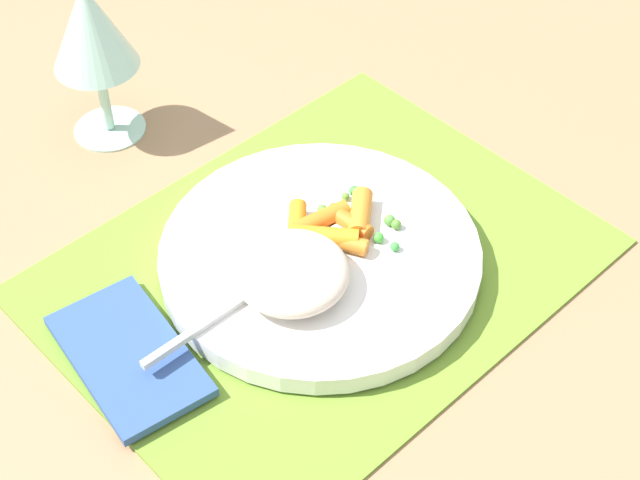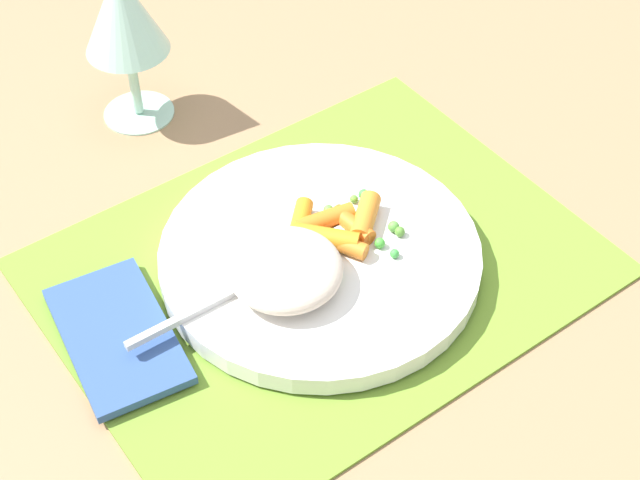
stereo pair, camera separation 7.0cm
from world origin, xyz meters
TOP-DOWN VIEW (x-y plane):
  - ground_plane at (0.00, 0.00)m, footprint 2.40×2.40m
  - placemat at (0.00, 0.00)m, footprint 0.44×0.33m
  - plate at (0.00, 0.00)m, footprint 0.27×0.27m
  - rice_mound at (-0.04, -0.01)m, footprint 0.09×0.09m
  - carrot_portion at (0.02, 0.01)m, footprint 0.09×0.08m
  - pea_scatter at (0.03, -0.01)m, footprint 0.09×0.09m
  - fork at (-0.05, 0.00)m, footprint 0.21×0.02m
  - wine_glass at (-0.02, 0.27)m, footprint 0.08×0.08m
  - napkin at (-0.17, 0.03)m, footprint 0.10×0.15m

SIDE VIEW (x-z plane):
  - ground_plane at x=0.00m, z-range 0.00..0.00m
  - placemat at x=0.00m, z-range 0.00..0.01m
  - napkin at x=-0.17m, z-range 0.01..0.01m
  - plate at x=0.00m, z-range 0.01..0.02m
  - fork at x=-0.05m, z-range 0.02..0.03m
  - pea_scatter at x=0.03m, z-range 0.02..0.03m
  - carrot_portion at x=0.02m, z-range 0.02..0.04m
  - rice_mound at x=-0.04m, z-range 0.02..0.06m
  - wine_glass at x=-0.02m, z-range 0.03..0.19m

